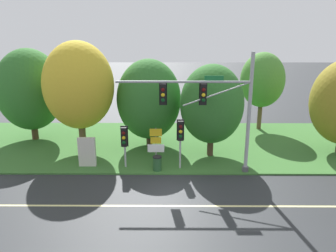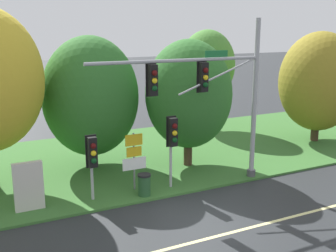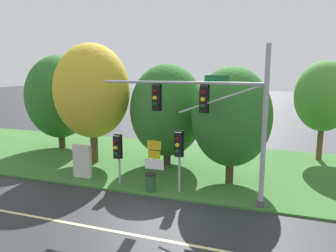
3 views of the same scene
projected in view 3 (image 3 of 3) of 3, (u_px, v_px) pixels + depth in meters
ground_plane at (144, 221)px, 13.71m from camera, size 160.00×160.00×0.00m
lane_stripe at (131, 234)px, 12.59m from camera, size 36.00×0.16×0.01m
grass_verge at (194, 165)px, 21.36m from camera, size 48.00×11.50×0.10m
traffic_signal_mast at (216, 112)px, 14.83m from camera, size 7.99×0.49×7.24m
pedestrian_signal_near_kerb at (179, 148)px, 16.08m from camera, size 0.46×0.55×3.19m
pedestrian_signal_further_along at (117, 149)px, 17.43m from camera, size 0.46×0.55×2.73m
route_sign_post at (154, 158)px, 17.27m from camera, size 1.07×0.08×2.51m
tree_nearest_road at (59, 97)px, 25.07m from camera, size 5.04×5.04×7.15m
tree_left_of_mast at (92, 91)px, 21.12m from camera, size 4.87×4.87×7.78m
tree_behind_signpost at (167, 110)px, 20.74m from camera, size 4.69×4.69×6.48m
tree_mid_verge at (231, 117)px, 17.45m from camera, size 4.28×4.28×6.31m
tree_tall_centre at (324, 96)px, 21.72m from camera, size 3.75×3.75×6.69m
info_kiosk at (82, 161)px, 18.68m from camera, size 1.10×0.24×1.90m
trash_bin at (150, 182)px, 16.66m from camera, size 0.56×0.56×0.93m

